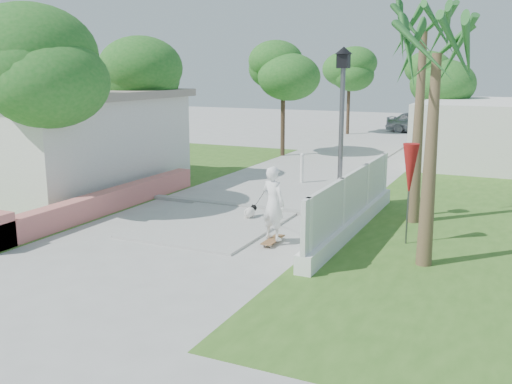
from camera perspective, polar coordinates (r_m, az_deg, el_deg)
The scene contains 21 objects.
ground at distance 11.48m, azimuth -14.43°, elevation -8.07°, with size 90.00×90.00×0.00m, color #B7B7B2.
path_strip at distance 29.35m, azimuth 11.12°, elevation 4.35°, with size 3.20×36.00×0.06m, color #B7B7B2.
curb at distance 16.32m, azimuth -1.02°, elevation -1.48°, with size 6.50×0.25×0.10m, color #999993.
grass_left at distance 21.78m, azimuth -15.40°, elevation 1.42°, with size 8.00×20.00×0.01m, color #376620.
pink_wall at distance 16.05m, azimuth -15.60°, elevation -1.20°, with size 0.45×8.20×0.80m.
house_left at distance 20.79m, azimuth -21.34°, elevation 5.08°, with size 8.40×7.40×3.23m.
lattice_fence at distance 14.12m, azimuth 9.65°, elevation -1.75°, with size 0.35×7.00×1.50m.
building_right at distance 26.39m, azimuth 22.92°, elevation 5.55°, with size 6.00×8.00×2.60m, color silver.
street_lamp at distance 14.41m, azimuth 8.53°, elevation 6.17°, with size 0.44×0.44×4.44m.
bollard at distance 19.74m, azimuth 4.61°, elevation 2.45°, with size 0.14×0.14×1.09m.
patio_umbrella at distance 13.11m, azimuth 15.13°, elevation 2.03°, with size 0.36×0.36×2.30m.
tree_left_near at distance 16.04m, azimuth -20.95°, elevation 11.10°, with size 3.60×3.60×5.28m.
tree_left_mid at distance 20.86m, azimuth -11.84°, elevation 10.80°, with size 3.20×3.20×4.85m.
tree_path_left at distance 26.19m, azimuth 2.77°, elevation 11.97°, with size 3.40×3.40×5.23m.
tree_path_right at distance 28.48m, azimuth 17.80°, elevation 10.77°, with size 3.00×3.00×4.79m.
tree_path_far at distance 35.59m, azimuth 9.35°, elevation 11.86°, with size 3.20×3.20×5.17m.
palm_far at distance 14.95m, azimuth 16.37°, elevation 13.93°, with size 1.80×1.80×5.30m.
palm_near at distance 11.55m, azimuth 17.58°, elevation 11.90°, with size 1.80×1.80×4.70m.
skateboarder at distance 13.84m, azimuth 0.46°, elevation -0.90°, with size 1.77×2.34×1.79m.
dog at distance 15.09m, azimuth -0.58°, elevation -1.98°, with size 0.31×0.56×0.39m.
parked_car at distance 36.88m, azimuth 16.06°, elevation 6.68°, with size 1.62×4.04×1.38m, color #98999F.
Camera 1 is at (6.98, -8.24, 3.89)m, focal length 40.00 mm.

